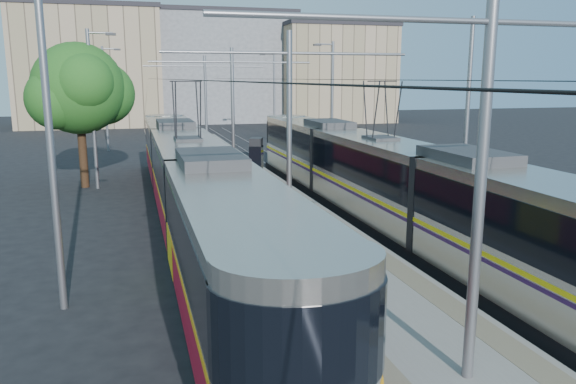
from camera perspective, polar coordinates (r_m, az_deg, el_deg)
name	(u,v)px	position (r m, az deg, el deg)	size (l,w,h in m)	color
ground	(375,307)	(14.49, 8.86, -11.45)	(160.00, 160.00, 0.00)	black
platform	(244,182)	(30.15, -4.50, 1.02)	(4.00, 50.00, 0.30)	gray
tactile_strip_left	(217,180)	(29.89, -7.24, 1.17)	(0.70, 50.00, 0.01)	gray
tactile_strip_right	(270,178)	(30.43, -1.83, 1.45)	(0.70, 50.00, 0.01)	gray
rails	(244,184)	(30.18, -4.50, 0.77)	(8.71, 70.00, 0.03)	gray
tram_left	(189,181)	(22.00, -9.98, 1.09)	(2.43, 31.39, 5.50)	black
tram_right	(379,176)	(22.24, 9.25, 1.62)	(2.43, 29.47, 5.50)	black
catenary	(254,102)	(26.88, -3.47, 9.15)	(9.20, 70.00, 7.00)	slate
street_lamps	(230,103)	(33.62, -5.95, 9.00)	(15.18, 38.22, 8.00)	slate
shelter	(256,159)	(29.38, -3.23, 3.41)	(0.95, 1.18, 2.27)	black
tree	(85,90)	(30.96, -19.94, 9.70)	(5.10, 4.71, 7.41)	#382314
building_left	(90,67)	(72.25, -19.43, 11.90)	(16.32, 12.24, 13.81)	tan
building_centre	(219,68)	(77.01, -7.01, 12.44)	(18.36, 14.28, 13.94)	gray
building_right	(334,73)	(74.65, 4.65, 11.92)	(14.28, 10.20, 12.37)	tan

